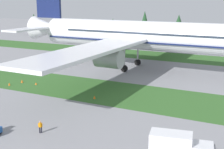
# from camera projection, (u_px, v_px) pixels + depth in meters

# --- Properties ---
(grass_strip_near) EXTENTS (320.00, 15.18, 0.01)m
(grass_strip_near) POSITION_uv_depth(u_px,v_px,m) (120.00, 93.00, 59.86)
(grass_strip_near) COLOR #336028
(grass_strip_near) RESTS_ON ground
(grass_strip_far) EXTENTS (320.00, 15.18, 0.01)m
(grass_strip_far) POSITION_uv_depth(u_px,v_px,m) (178.00, 57.00, 96.71)
(grass_strip_far) COLOR #336028
(grass_strip_far) RESTS_ON ground
(airliner) EXTENTS (67.88, 83.36, 24.50)m
(airliner) POSITION_uv_depth(u_px,v_px,m) (141.00, 35.00, 78.13)
(airliner) COLOR white
(airliner) RESTS_ON ground
(catering_truck) EXTENTS (7.27, 3.61, 3.58)m
(catering_truck) POSITION_uv_depth(u_px,v_px,m) (179.00, 148.00, 33.75)
(catering_truck) COLOR silver
(catering_truck) RESTS_ON ground
(ground_crew_marshaller) EXTENTS (0.47, 0.37, 1.74)m
(ground_crew_marshaller) POSITION_uv_depth(u_px,v_px,m) (40.00, 126.00, 42.01)
(ground_crew_marshaller) COLOR black
(ground_crew_marshaller) RESTS_ON ground
(taxiway_marker_0) EXTENTS (0.44, 0.44, 0.47)m
(taxiway_marker_0) POSITION_uv_depth(u_px,v_px,m) (36.00, 83.00, 66.01)
(taxiway_marker_0) COLOR orange
(taxiway_marker_0) RESTS_ON ground
(taxiway_marker_1) EXTENTS (0.44, 0.44, 0.69)m
(taxiway_marker_1) POSITION_uv_depth(u_px,v_px,m) (22.00, 81.00, 67.51)
(taxiway_marker_1) COLOR orange
(taxiway_marker_1) RESTS_ON ground
(taxiway_marker_2) EXTENTS (0.44, 0.44, 0.58)m
(taxiway_marker_2) POSITION_uv_depth(u_px,v_px,m) (94.00, 97.00, 56.68)
(taxiway_marker_2) COLOR orange
(taxiway_marker_2) RESTS_ON ground
(taxiway_marker_3) EXTENTS (0.44, 0.44, 0.61)m
(taxiway_marker_3) POSITION_uv_depth(u_px,v_px,m) (9.00, 84.00, 65.38)
(taxiway_marker_3) COLOR orange
(taxiway_marker_3) RESTS_ON ground
(distant_tree_line) EXTENTS (172.00, 10.96, 12.76)m
(distant_tree_line) POSITION_uv_depth(u_px,v_px,m) (187.00, 27.00, 124.63)
(distant_tree_line) COLOR #4C3823
(distant_tree_line) RESTS_ON ground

